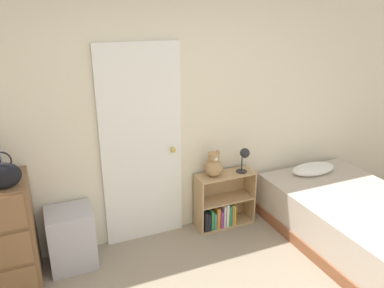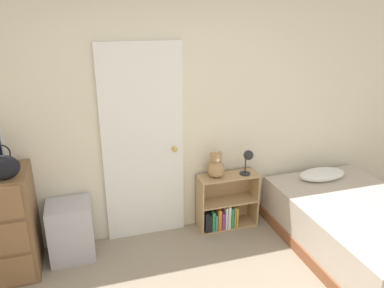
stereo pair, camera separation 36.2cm
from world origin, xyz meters
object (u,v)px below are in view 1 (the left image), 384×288
object	(u,v)px
handbag	(3,175)
storage_bin	(71,238)
desk_lamp	(244,155)
bookshelf	(221,205)
teddy_bear	(214,165)
bed	(353,219)

from	to	relation	value
handbag	storage_bin	xyz separation A→B (m)	(0.44, 0.23, -0.82)
storage_bin	desk_lamp	xyz separation A→B (m)	(1.84, 0.03, 0.53)
desk_lamp	storage_bin	bearing A→B (deg)	-179.20
bookshelf	desk_lamp	bearing A→B (deg)	-9.68
handbag	teddy_bear	distance (m)	1.99
handbag	teddy_bear	bearing A→B (deg)	8.72
teddy_bear	bed	size ratio (longest dim) A/B	0.16
teddy_bear	desk_lamp	xyz separation A→B (m)	(0.34, -0.04, 0.07)
handbag	bed	world-z (taller)	handbag
desk_lamp	bed	xyz separation A→B (m)	(0.88, -0.76, -0.56)
handbag	desk_lamp	xyz separation A→B (m)	(2.28, 0.26, -0.29)
storage_bin	desk_lamp	distance (m)	1.92
desk_lamp	bed	bearing A→B (deg)	-40.69
handbag	storage_bin	size ratio (longest dim) A/B	0.54
handbag	storage_bin	world-z (taller)	handbag
handbag	desk_lamp	world-z (taller)	handbag
teddy_bear	bookshelf	bearing A→B (deg)	1.51
handbag	desk_lamp	size ratio (longest dim) A/B	1.10
desk_lamp	bed	size ratio (longest dim) A/B	0.15
storage_bin	teddy_bear	distance (m)	1.57
teddy_bear	storage_bin	bearing A→B (deg)	-177.57
handbag	storage_bin	distance (m)	0.96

